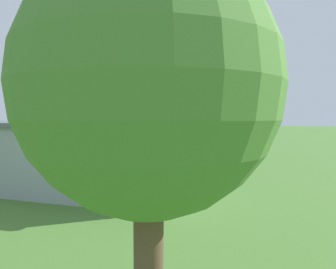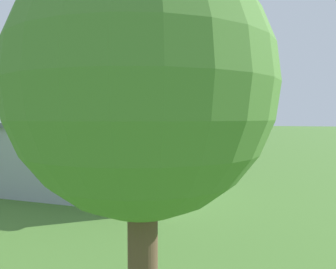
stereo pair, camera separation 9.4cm
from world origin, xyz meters
TOP-DOWN VIEW (x-y plane):
  - ground_plane at (0.00, 0.00)m, footprint 400.00×400.00m
  - hangar at (-1.84, 40.41)m, footprint 28.14×12.19m
  - biplane at (-7.01, 0.24)m, footprint 7.06×7.00m
  - car_yellow at (-13.70, 27.45)m, footprint 2.14×4.02m
  - car_orange at (8.98, 26.03)m, footprint 2.26×4.43m
  - person_beside_truck at (-9.20, 24.04)m, footprint 0.52×0.52m
  - person_watching_takeoff at (12.55, 22.02)m, footprint 0.53×0.53m
  - person_walking_on_apron at (-15.74, 23.06)m, footprint 0.52×0.52m
  - person_at_fence_line at (-4.85, 22.15)m, footprint 0.43×0.43m
  - person_by_parked_cars at (-8.90, 22.38)m, footprint 0.54×0.54m
  - tree_behind_hangar_left at (-22.23, 62.71)m, footprint 3.76×3.76m

SIDE VIEW (x-z plane):
  - ground_plane at x=0.00m, z-range 0.00..0.00m
  - person_walking_on_apron at x=-15.74m, z-range -0.01..1.62m
  - person_beside_truck at x=-9.20m, z-range 0.00..1.67m
  - car_yellow at x=-13.70m, z-range 0.03..1.66m
  - person_at_fence_line at x=-4.85m, z-range 0.00..1.70m
  - car_orange at x=8.98m, z-range 0.03..1.71m
  - person_by_parked_cars at x=-8.90m, z-range 0.00..1.74m
  - person_watching_takeoff at x=12.55m, z-range 0.00..1.77m
  - hangar at x=-1.84m, z-range 0.01..6.00m
  - biplane at x=-7.01m, z-range 3.36..7.21m
  - tree_behind_hangar_left at x=-22.23m, z-range 2.42..11.19m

